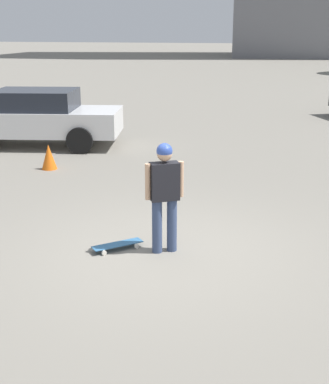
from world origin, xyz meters
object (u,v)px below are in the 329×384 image
Objects in this scene: person at (164,190)px; traffic_cone at (49,157)px; car_parked_near at (33,117)px; skateboard at (118,245)px.

person is 2.77× the size of traffic_cone.
car_parked_near is at bearing -147.18° from traffic_cone.
skateboard is at bearing 114.66° from car_parked_near.
traffic_cone is (-4.11, -2.96, 0.22)m from skateboard.
traffic_cone is at bearing 103.30° from person.
person is 8.15m from car_parked_near.
traffic_cone reaches higher than skateboard.
skateboard is 0.14× the size of car_parked_near.
skateboard is at bearing 35.82° from traffic_cone.
traffic_cone is (-4.02, -3.65, -0.64)m from person.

